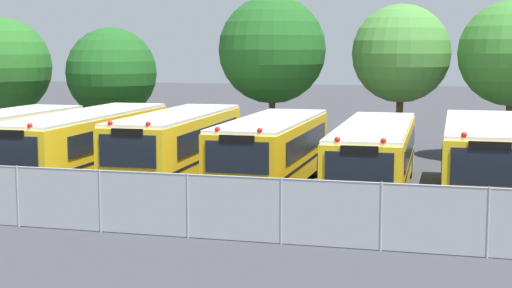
{
  "coord_description": "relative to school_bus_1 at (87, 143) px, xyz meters",
  "views": [
    {
      "loc": [
        6.57,
        -26.81,
        5.09
      ],
      "look_at": [
        -0.57,
        0.0,
        1.6
      ],
      "focal_mm": 53.39,
      "sensor_mm": 36.0,
      "label": 1
    }
  ],
  "objects": [
    {
      "name": "tree_0",
      "position": [
        -8.88,
        8.21,
        2.71
      ],
      "size": [
        5.16,
        5.16,
        6.72
      ],
      "color": "#4C3823",
      "rests_on": "ground_plane"
    },
    {
      "name": "traffic_cone",
      "position": [
        10.35,
        -6.86,
        -1.09
      ],
      "size": [
        0.53,
        0.53,
        0.7
      ],
      "primitive_type": "cone",
      "color": "#EA5914",
      "rests_on": "ground_plane"
    },
    {
      "name": "ground_plane",
      "position": [
        7.39,
        0.08,
        -1.44
      ],
      "size": [
        160.0,
        160.0,
        0.0
      ],
      "primitive_type": "plane",
      "color": "#38383D"
    },
    {
      "name": "tree_2",
      "position": [
        5.19,
        8.75,
        3.66
      ],
      "size": [
        5.14,
        5.14,
        7.6
      ],
      "color": "#4C3823",
      "rests_on": "ground_plane"
    },
    {
      "name": "school_bus_4",
      "position": [
        11.16,
        0.04,
        -0.09
      ],
      "size": [
        2.68,
        10.83,
        2.57
      ],
      "rotation": [
        0.0,
        0.0,
        3.16
      ],
      "color": "yellow",
      "rests_on": "ground_plane"
    },
    {
      "name": "chainlink_fence",
      "position": [
        8.3,
        -7.78,
        -0.53
      ],
      "size": [
        28.49,
        0.07,
        1.77
      ],
      "color": "#9EA0A3",
      "rests_on": "ground_plane"
    },
    {
      "name": "tree_1",
      "position": [
        -3.17,
        8.81,
        2.37
      ],
      "size": [
        4.59,
        4.59,
        6.17
      ],
      "color": "#4C3823",
      "rests_on": "ground_plane"
    },
    {
      "name": "school_bus_1",
      "position": [
        0.0,
        0.0,
        0.0
      ],
      "size": [
        2.8,
        11.29,
        2.74
      ],
      "rotation": [
        0.0,
        0.0,
        3.16
      ],
      "color": "yellow",
      "rests_on": "ground_plane"
    },
    {
      "name": "school_bus_5",
      "position": [
        14.82,
        -0.18,
        0.02
      ],
      "size": [
        2.64,
        9.95,
        2.78
      ],
      "rotation": [
        0.0,
        0.0,
        3.15
      ],
      "color": "yellow",
      "rests_on": "ground_plane"
    },
    {
      "name": "tree_3",
      "position": [
        11.29,
        10.16,
        3.45
      ],
      "size": [
        4.68,
        4.68,
        7.2
      ],
      "color": "#4C3823",
      "rests_on": "ground_plane"
    },
    {
      "name": "school_bus_3",
      "position": [
        7.45,
        0.0,
        -0.03
      ],
      "size": [
        2.55,
        9.36,
        2.69
      ],
      "rotation": [
        0.0,
        0.0,
        3.14
      ],
      "color": "yellow",
      "rests_on": "ground_plane"
    },
    {
      "name": "school_bus_2",
      "position": [
        3.71,
        0.18,
        0.02
      ],
      "size": [
        2.63,
        9.82,
        2.8
      ],
      "rotation": [
        0.0,
        0.0,
        3.16
      ],
      "color": "yellow",
      "rests_on": "ground_plane"
    }
  ]
}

